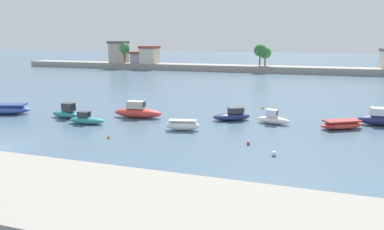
% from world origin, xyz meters
% --- Properties ---
extents(ground_plane, '(400.00, 400.00, 0.00)m').
position_xyz_m(ground_plane, '(0.00, 0.00, 0.00)').
color(ground_plane, '#476075').
extents(moored_boat_0, '(5.68, 3.42, 1.19)m').
position_xyz_m(moored_boat_0, '(-9.62, 10.09, 0.57)').
color(moored_boat_0, '#3856A8').
rests_on(moored_boat_0, ground).
extents(moored_boat_1, '(3.54, 1.67, 1.71)m').
position_xyz_m(moored_boat_1, '(-1.68, 10.47, 0.60)').
color(moored_boat_1, teal).
rests_on(moored_boat_1, ground).
extents(moored_boat_2, '(3.96, 1.58, 1.30)m').
position_xyz_m(moored_boat_2, '(2.14, 8.77, 0.45)').
color(moored_boat_2, teal).
rests_on(moored_boat_2, ground).
extents(moored_boat_3, '(5.64, 2.08, 1.88)m').
position_xyz_m(moored_boat_3, '(5.98, 12.95, 0.67)').
color(moored_boat_3, '#C63833').
rests_on(moored_boat_3, ground).
extents(moored_boat_4, '(3.49, 1.74, 1.02)m').
position_xyz_m(moored_boat_4, '(12.53, 9.40, 0.49)').
color(moored_boat_4, white).
rests_on(moored_boat_4, ground).
extents(moored_boat_5, '(4.41, 3.34, 1.41)m').
position_xyz_m(moored_boat_5, '(16.37, 14.86, 0.51)').
color(moored_boat_5, navy).
rests_on(moored_boat_5, ground).
extents(moored_boat_6, '(3.54, 1.55, 1.51)m').
position_xyz_m(moored_boat_6, '(20.74, 14.54, 0.54)').
color(moored_boat_6, white).
rests_on(moored_boat_6, ground).
extents(moored_boat_7, '(4.63, 3.50, 0.88)m').
position_xyz_m(moored_boat_7, '(27.32, 14.55, 0.42)').
color(moored_boat_7, '#C63833').
rests_on(moored_boat_7, ground).
extents(moored_boat_8, '(4.40, 1.90, 1.81)m').
position_xyz_m(moored_boat_8, '(31.28, 17.27, 0.67)').
color(moored_boat_8, navy).
rests_on(moored_boat_8, ground).
extents(mooring_buoy_0, '(0.39, 0.39, 0.39)m').
position_xyz_m(mooring_buoy_0, '(21.53, 4.55, 0.20)').
color(mooring_buoy_0, white).
rests_on(mooring_buoy_0, ground).
extents(mooring_buoy_1, '(0.26, 0.26, 0.26)m').
position_xyz_m(mooring_buoy_1, '(7.07, 4.86, 0.13)').
color(mooring_buoy_1, orange).
rests_on(mooring_buoy_1, ground).
extents(mooring_buoy_2, '(0.29, 0.29, 0.29)m').
position_xyz_m(mooring_buoy_2, '(19.29, 6.66, 0.14)').
color(mooring_buoy_2, red).
rests_on(mooring_buoy_2, ground).
extents(mooring_buoy_3, '(0.30, 0.30, 0.30)m').
position_xyz_m(mooring_buoy_3, '(18.94, 21.97, 0.15)').
color(mooring_buoy_3, orange).
rests_on(mooring_buoy_3, ground).
extents(distant_shoreline, '(116.08, 6.69, 8.64)m').
position_xyz_m(distant_shoreline, '(1.59, 70.08, 2.17)').
color(distant_shoreline, gray).
rests_on(distant_shoreline, ground).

